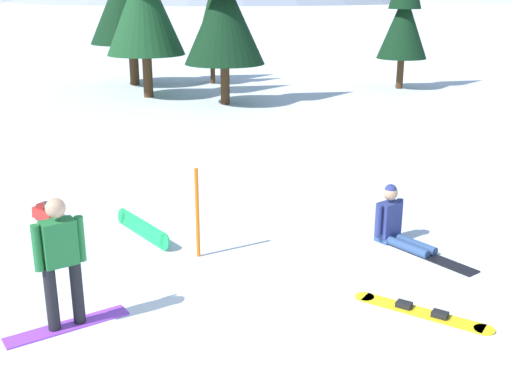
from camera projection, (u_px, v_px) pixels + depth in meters
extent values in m
plane|color=white|center=(236.00, 347.00, 7.47)|extent=(800.00, 800.00, 0.00)
cube|color=#993FD8|center=(68.00, 326.00, 7.91)|extent=(1.38, 1.18, 0.02)
cylinder|color=black|center=(52.00, 299.00, 7.69)|extent=(0.15, 0.15, 0.84)
cylinder|color=black|center=(77.00, 292.00, 7.86)|extent=(0.15, 0.15, 0.84)
cube|color=#237238|center=(59.00, 243.00, 7.56)|extent=(0.46, 0.44, 0.57)
cylinder|color=#237238|center=(37.00, 248.00, 7.42)|extent=(0.11, 0.11, 0.58)
cylinder|color=#237238|center=(80.00, 239.00, 7.70)|extent=(0.11, 0.11, 0.58)
sphere|color=tan|center=(55.00, 208.00, 7.42)|extent=(0.24, 0.24, 0.24)
cube|color=black|center=(52.00, 204.00, 7.53)|extent=(0.16, 0.14, 0.08)
cube|color=#335184|center=(387.00, 238.00, 10.60)|extent=(0.45, 0.45, 0.10)
cylinder|color=#335184|center=(415.00, 244.00, 10.27)|extent=(0.64, 0.69, 0.14)
cylinder|color=#335184|center=(407.00, 247.00, 10.16)|extent=(0.64, 0.69, 0.14)
cube|color=black|center=(431.00, 257.00, 9.93)|extent=(1.27, 1.36, 0.02)
cube|color=navy|center=(389.00, 219.00, 10.49)|extent=(0.46, 0.45, 0.58)
cylinder|color=navy|center=(399.00, 214.00, 10.63)|extent=(0.11, 0.11, 0.52)
cylinder|color=navy|center=(378.00, 220.00, 10.33)|extent=(0.11, 0.11, 0.52)
sphere|color=tan|center=(391.00, 193.00, 10.35)|extent=(0.24, 0.24, 0.24)
sphere|color=navy|center=(391.00, 190.00, 10.34)|extent=(0.20, 0.20, 0.20)
cube|color=#19B259|center=(142.00, 228.00, 10.78)|extent=(1.09, 1.21, 0.28)
cylinder|color=#19B259|center=(165.00, 242.00, 10.19)|extent=(0.25, 0.26, 0.28)
cylinder|color=#19B259|center=(122.00, 216.00, 11.36)|extent=(0.25, 0.26, 0.28)
cube|color=black|center=(151.00, 231.00, 10.63)|extent=(0.21, 0.21, 0.15)
cube|color=black|center=(138.00, 223.00, 10.98)|extent=(0.21, 0.21, 0.15)
cube|color=yellow|center=(421.00, 313.00, 8.23)|extent=(1.53, 1.00, 0.02)
cylinder|color=yellow|center=(365.00, 297.00, 8.65)|extent=(0.35, 0.35, 0.02)
cylinder|color=yellow|center=(484.00, 330.00, 7.82)|extent=(0.35, 0.35, 0.02)
cube|color=black|center=(404.00, 305.00, 8.34)|extent=(0.24, 0.22, 0.07)
cube|color=black|center=(440.00, 314.00, 8.09)|extent=(0.24, 0.22, 0.07)
cube|color=red|center=(47.00, 213.00, 11.56)|extent=(0.55, 0.48, 0.24)
cube|color=maroon|center=(44.00, 205.00, 11.54)|extent=(0.28, 0.29, 0.08)
cylinder|color=black|center=(57.00, 216.00, 11.46)|extent=(0.12, 0.08, 0.02)
cylinder|color=orange|center=(197.00, 213.00, 9.78)|extent=(0.06, 0.06, 1.45)
cylinder|color=#472D19|center=(134.00, 64.00, 27.44)|extent=(0.41, 0.41, 1.79)
cylinder|color=#472D19|center=(400.00, 73.00, 26.52)|extent=(0.29, 0.29, 1.26)
cone|color=black|center=(403.00, 25.00, 25.91)|extent=(2.06, 2.06, 2.68)
cylinder|color=#472D19|center=(213.00, 73.00, 27.97)|extent=(0.21, 0.21, 0.91)
cone|color=#143819|center=(212.00, 40.00, 27.53)|extent=(1.51, 1.51, 1.94)
cone|color=#143819|center=(211.00, 8.00, 27.11)|extent=(0.98, 0.98, 1.78)
cylinder|color=#472D19|center=(225.00, 84.00, 22.87)|extent=(0.33, 0.33, 1.46)
cone|color=black|center=(224.00, 19.00, 22.16)|extent=(2.88, 2.88, 3.10)
cylinder|color=#472D19|center=(148.00, 76.00, 24.34)|extent=(0.37, 0.37, 1.63)
cone|color=#194723|center=(144.00, 8.00, 23.55)|extent=(2.97, 2.97, 3.47)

